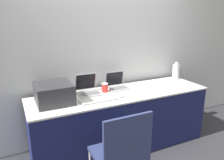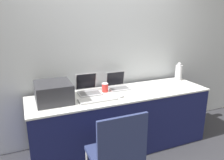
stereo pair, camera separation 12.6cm
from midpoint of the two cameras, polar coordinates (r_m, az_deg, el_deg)
name	(u,v)px [view 1 (the left image)]	position (r m, az deg, el deg)	size (l,w,h in m)	color
ground_plane	(133,158)	(2.98, 4.10, -19.76)	(14.00, 14.00, 0.00)	#333338
wall_back	(107,49)	(3.13, -2.44, 8.01)	(8.00, 0.05, 2.60)	silver
table	(121,120)	(3.02, 1.12, -10.40)	(2.39, 0.68, 0.79)	#191E51
printer	(54,92)	(2.61, -16.28, -3.13)	(0.40, 0.44, 0.23)	#333338
laptop_left	(88,89)	(2.85, -7.50, -2.43)	(0.29, 0.31, 0.25)	#B7B7BC
laptop_right	(117,85)	(3.02, 0.08, -1.25)	(0.28, 0.24, 0.22)	#B7B7BC
external_keyboard	(99,100)	(2.61, -4.85, -5.15)	(0.46, 0.17, 0.02)	silver
coffee_cup	(105,88)	(2.88, -3.14, -2.00)	(0.09, 0.09, 0.12)	red
mouse	(122,96)	(2.70, 1.17, -4.27)	(0.08, 0.05, 0.03)	silver
metal_pitcher	(176,71)	(3.58, 15.39, 2.22)	(0.11, 0.11, 0.28)	silver
chair	(122,150)	(2.14, 0.80, -17.81)	(0.47, 0.43, 0.94)	navy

